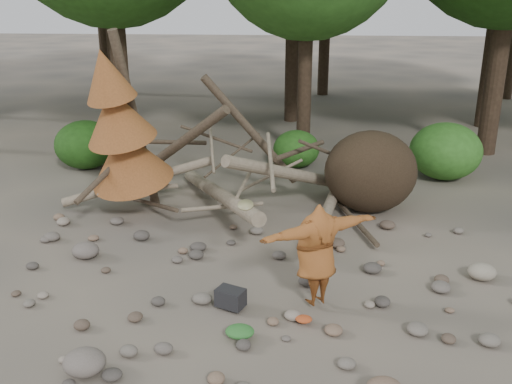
{
  "coord_description": "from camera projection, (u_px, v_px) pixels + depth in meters",
  "views": [
    {
      "loc": [
        0.88,
        -8.86,
        5.12
      ],
      "look_at": [
        0.07,
        1.5,
        1.4
      ],
      "focal_mm": 40.0,
      "sensor_mm": 36.0,
      "label": 1
    }
  ],
  "objects": [
    {
      "name": "deadfall_pile",
      "position": [
        346.0,
        173.0,
        13.62
      ],
      "size": [
        8.55,
        5.24,
        3.3
      ],
      "color": "#332619",
      "rests_on": "ground"
    },
    {
      "name": "cloth_green",
      "position": [
        240.0,
        334.0,
        8.8
      ],
      "size": [
        0.45,
        0.38,
        0.17
      ],
      "primitive_type": "ellipsoid",
      "color": "#2A692A",
      "rests_on": "ground"
    },
    {
      "name": "bush_right",
      "position": [
        446.0,
        151.0,
        16.04
      ],
      "size": [
        2.0,
        2.0,
        1.6
      ],
      "primitive_type": "ellipsoid",
      "color": "#357624",
      "rests_on": "ground"
    },
    {
      "name": "boulder_mid_right",
      "position": [
        482.0,
        272.0,
        10.59
      ],
      "size": [
        0.52,
        0.46,
        0.31
      ],
      "primitive_type": "ellipsoid",
      "color": "gray",
      "rests_on": "ground"
    },
    {
      "name": "boulder_mid_left",
      "position": [
        86.0,
        250.0,
        11.43
      ],
      "size": [
        0.54,
        0.49,
        0.32
      ],
      "primitive_type": "ellipsoid",
      "color": "#675E57",
      "rests_on": "ground"
    },
    {
      "name": "boulder_front_left",
      "position": [
        84.0,
        362.0,
        7.98
      ],
      "size": [
        0.6,
        0.54,
        0.36
      ],
      "primitive_type": "ellipsoid",
      "color": "#6D635A",
      "rests_on": "ground"
    },
    {
      "name": "backpack",
      "position": [
        231.0,
        301.0,
        9.6
      ],
      "size": [
        0.55,
        0.47,
        0.31
      ],
      "primitive_type": "cube",
      "rotation": [
        0.0,
        0.0,
        -0.41
      ],
      "color": "black",
      "rests_on": "ground"
    },
    {
      "name": "dead_conifer",
      "position": [
        121.0,
        131.0,
        12.79
      ],
      "size": [
        2.06,
        2.16,
        4.35
      ],
      "color": "#4C3F30",
      "rests_on": "ground"
    },
    {
      "name": "frisbee_thrower",
      "position": [
        316.0,
        254.0,
        9.42
      ],
      "size": [
        2.49,
        1.66,
        1.79
      ],
      "color": "brown",
      "rests_on": "ground"
    },
    {
      "name": "cloth_orange",
      "position": [
        304.0,
        322.0,
        9.19
      ],
      "size": [
        0.27,
        0.22,
        0.1
      ],
      "primitive_type": "ellipsoid",
      "color": "#AB431D",
      "rests_on": "ground"
    },
    {
      "name": "ground",
      "position": [
        246.0,
        294.0,
        10.11
      ],
      "size": [
        120.0,
        120.0,
        0.0
      ],
      "primitive_type": "plane",
      "color": "#514C44",
      "rests_on": "ground"
    },
    {
      "name": "bush_left",
      "position": [
        85.0,
        145.0,
        17.03
      ],
      "size": [
        1.8,
        1.8,
        1.44
      ],
      "primitive_type": "ellipsoid",
      "color": "#204E15",
      "rests_on": "ground"
    },
    {
      "name": "bush_mid",
      "position": [
        296.0,
        149.0,
        17.18
      ],
      "size": [
        1.4,
        1.4,
        1.12
      ],
      "primitive_type": "ellipsoid",
      "color": "#2B631C",
      "rests_on": "ground"
    }
  ]
}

